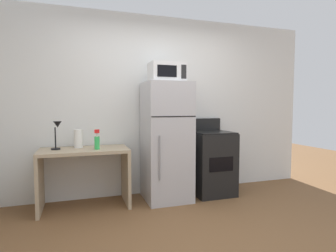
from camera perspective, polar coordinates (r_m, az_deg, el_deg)
name	(u,v)px	position (r m, az deg, el deg)	size (l,w,h in m)	color
ground_plane	(205,243)	(2.83, 7.66, -22.95)	(12.00, 12.00, 0.00)	brown
wall_back_white	(156,106)	(4.12, -2.57, 4.27)	(5.00, 0.10, 2.60)	silver
desk	(85,167)	(3.69, -16.93, -8.12)	(1.09, 0.58, 0.75)	tan
desk_lamp	(57,130)	(3.66, -22.06, -0.86)	(0.14, 0.12, 0.35)	black
paper_towel_roll	(78,139)	(3.74, -18.11, -2.50)	(0.11, 0.11, 0.24)	white
spray_bottle	(97,141)	(3.55, -14.52, -3.12)	(0.06, 0.06, 0.25)	green
refrigerator	(166,141)	(3.79, -0.37, -3.21)	(0.60, 0.66, 1.61)	#B7B7BC
microwave	(167,73)	(3.77, -0.27, 11.01)	(0.46, 0.35, 0.26)	silver
oven_range	(211,162)	(4.13, 8.94, -7.42)	(0.57, 0.61, 1.10)	black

